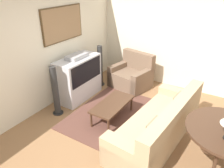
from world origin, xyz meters
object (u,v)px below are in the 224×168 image
at_px(tv, 78,78).
at_px(armchair, 132,76).
at_px(coffee_table, 113,105).
at_px(speaker_tower_right, 100,67).
at_px(couch, 159,126).
at_px(speaker_tower_left, 56,92).

xyz_separation_m(tv, armchair, (1.21, -0.85, -0.23)).
xyz_separation_m(armchair, coffee_table, (-1.58, -0.36, 0.04)).
distance_m(armchair, speaker_tower_right, 0.90).
bearing_deg(coffee_table, couch, -95.86).
distance_m(armchair, speaker_tower_left, 2.20).
relative_size(tv, coffee_table, 1.11).
bearing_deg(speaker_tower_right, coffee_table, -136.55).
bearing_deg(speaker_tower_left, armchair, -20.92).
relative_size(couch, armchair, 2.11).
relative_size(armchair, speaker_tower_left, 1.00).
distance_m(armchair, coffee_table, 1.62).
bearing_deg(couch, speaker_tower_left, -76.01).
relative_size(tv, speaker_tower_left, 1.05).
xyz_separation_m(couch, coffee_table, (0.11, 1.08, 0.04)).
distance_m(tv, speaker_tower_left, 0.84).
relative_size(coffee_table, speaker_tower_left, 0.95).
distance_m(coffee_table, speaker_tower_right, 1.67).
xyz_separation_m(coffee_table, speaker_tower_left, (-0.47, 1.14, 0.19)).
height_order(armchair, speaker_tower_left, speaker_tower_left).
xyz_separation_m(speaker_tower_left, speaker_tower_right, (1.68, 0.00, 0.00)).
height_order(coffee_table, speaker_tower_left, speaker_tower_left).
distance_m(couch, speaker_tower_right, 2.59).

